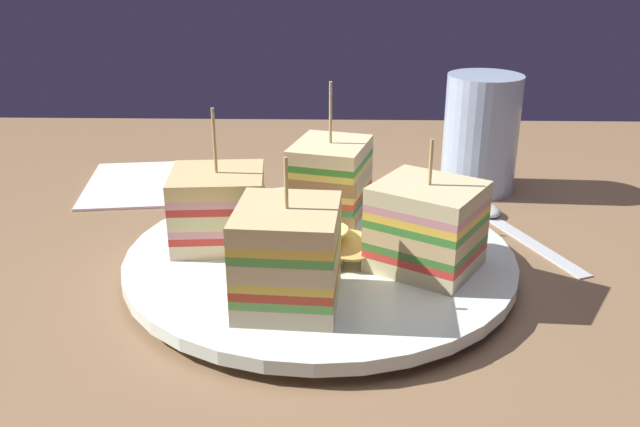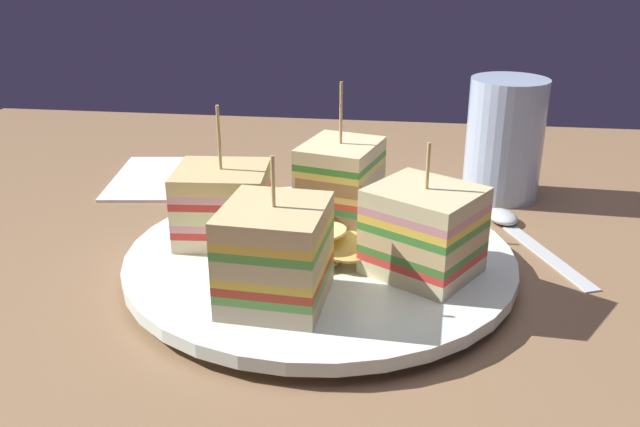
% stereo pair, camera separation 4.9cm
% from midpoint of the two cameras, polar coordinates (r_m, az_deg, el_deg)
% --- Properties ---
extents(ground_plane, '(1.03, 0.89, 0.02)m').
position_cam_midpoint_polar(ground_plane, '(0.51, 2.74, -5.82)').
color(ground_plane, olive).
extents(plate, '(0.28, 0.28, 0.02)m').
position_cam_midpoint_polar(plate, '(0.50, 2.78, -3.91)').
color(plate, white).
rests_on(plate, ground_plane).
extents(sandwich_wedge_0, '(0.07, 0.08, 0.11)m').
position_cam_midpoint_polar(sandwich_wedge_0, '(0.56, 4.18, 2.83)').
color(sandwich_wedge_0, '#DCBB87').
rests_on(sandwich_wedge_0, plate).
extents(sandwich_wedge_1, '(0.07, 0.07, 0.10)m').
position_cam_midpoint_polar(sandwich_wedge_1, '(0.51, -5.35, 0.71)').
color(sandwich_wedge_1, beige).
rests_on(sandwich_wedge_1, plate).
extents(sandwich_wedge_2, '(0.07, 0.07, 0.10)m').
position_cam_midpoint_polar(sandwich_wedge_2, '(0.42, -0.44, -3.51)').
color(sandwich_wedge_2, beige).
rests_on(sandwich_wedge_2, plate).
extents(sandwich_wedge_3, '(0.09, 0.09, 0.09)m').
position_cam_midpoint_polar(sandwich_wedge_3, '(0.47, 11.54, -1.52)').
color(sandwich_wedge_3, beige).
rests_on(sandwich_wedge_3, plate).
extents(chip_pile, '(0.07, 0.06, 0.03)m').
position_cam_midpoint_polar(chip_pile, '(0.48, 3.30, -2.64)').
color(chip_pile, '#E0BA57').
rests_on(chip_pile, plate).
extents(spoon, '(0.07, 0.14, 0.01)m').
position_cam_midpoint_polar(spoon, '(0.60, 18.16, -1.17)').
color(spoon, silver).
rests_on(spoon, ground_plane).
extents(napkin, '(0.15, 0.15, 0.01)m').
position_cam_midpoint_polar(napkin, '(0.71, -9.56, 3.01)').
color(napkin, white).
rests_on(napkin, ground_plane).
extents(drinking_glass, '(0.07, 0.07, 0.11)m').
position_cam_midpoint_polar(drinking_glass, '(0.67, 17.07, 5.22)').
color(drinking_glass, silver).
rests_on(drinking_glass, ground_plane).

